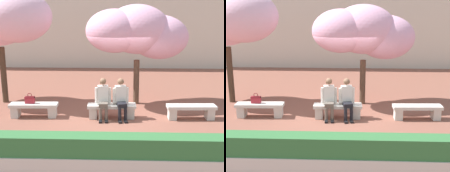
# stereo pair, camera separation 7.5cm
# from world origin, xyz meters

# --- Properties ---
(ground_plane) EXTENTS (100.00, 100.00, 0.00)m
(ground_plane) POSITION_xyz_m (0.00, 0.00, 0.00)
(ground_plane) COLOR brown
(stone_bench_west_end) EXTENTS (1.54, 0.48, 0.45)m
(stone_bench_west_end) POSITION_xyz_m (-2.50, 0.00, 0.29)
(stone_bench_west_end) COLOR beige
(stone_bench_west_end) RESTS_ON ground
(stone_bench_near_west) EXTENTS (1.54, 0.48, 0.45)m
(stone_bench_near_west) POSITION_xyz_m (0.00, 0.00, 0.29)
(stone_bench_near_west) COLOR beige
(stone_bench_near_west) RESTS_ON ground
(stone_bench_center) EXTENTS (1.54, 0.48, 0.45)m
(stone_bench_center) POSITION_xyz_m (2.50, 0.00, 0.29)
(stone_bench_center) COLOR beige
(stone_bench_center) RESTS_ON ground
(person_seated_left) EXTENTS (0.51, 0.70, 1.29)m
(person_seated_left) POSITION_xyz_m (-0.27, -0.05, 0.70)
(person_seated_left) COLOR black
(person_seated_left) RESTS_ON ground
(person_seated_right) EXTENTS (0.50, 0.72, 1.29)m
(person_seated_right) POSITION_xyz_m (0.29, -0.05, 0.70)
(person_seated_right) COLOR black
(person_seated_right) RESTS_ON ground
(handbag) EXTENTS (0.30, 0.15, 0.34)m
(handbag) POSITION_xyz_m (-2.62, 0.03, 0.58)
(handbag) COLOR #A3232D
(handbag) RESTS_ON stone_bench_west_end
(cherry_tree_main) EXTENTS (3.61, 2.26, 3.56)m
(cherry_tree_main) POSITION_xyz_m (0.86, 1.63, 2.59)
(cherry_tree_main) COLOR #513828
(cherry_tree_main) RESTS_ON ground
(planter_hedge_foreground) EXTENTS (8.95, 0.50, 0.80)m
(planter_hedge_foreground) POSITION_xyz_m (0.00, -3.35, 0.39)
(planter_hedge_foreground) COLOR beige
(planter_hedge_foreground) RESTS_ON ground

